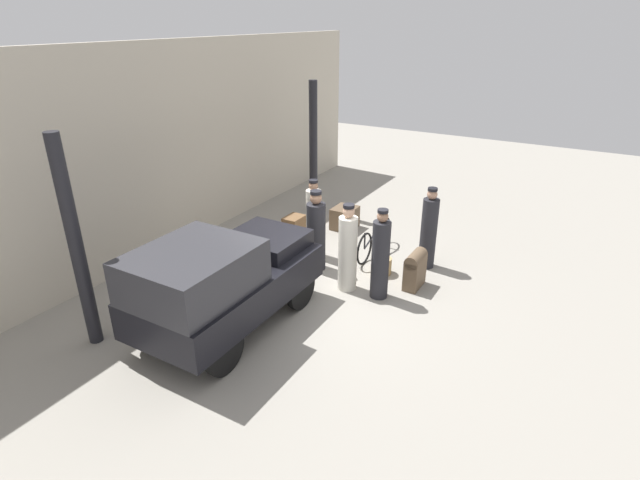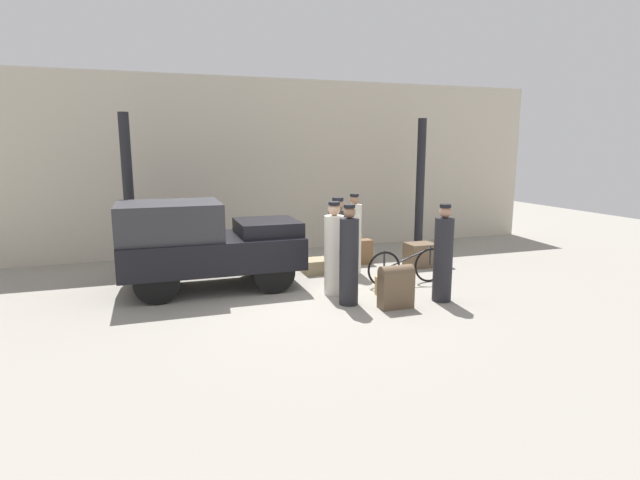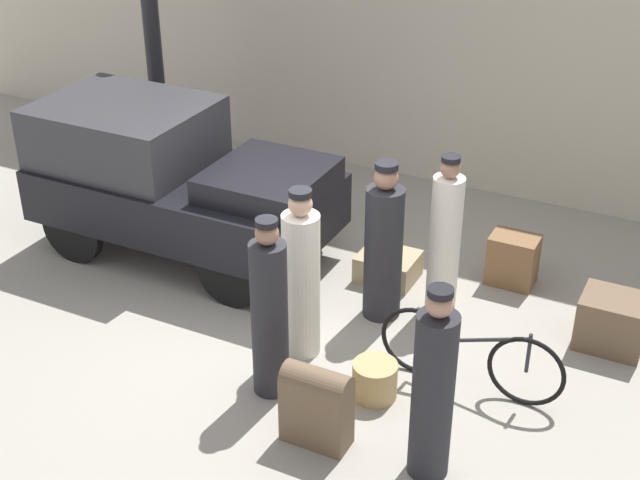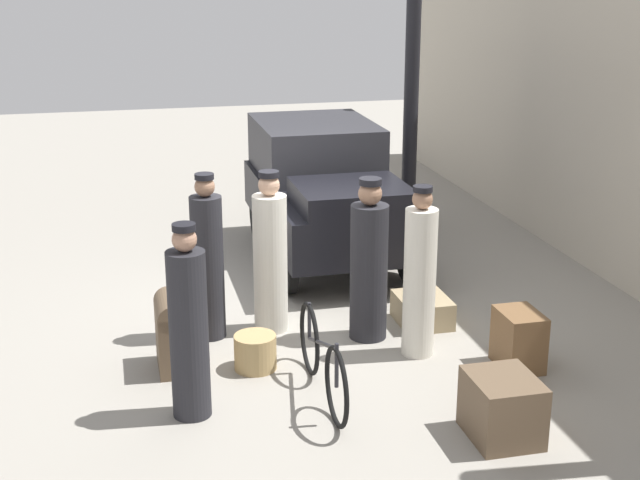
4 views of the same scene
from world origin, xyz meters
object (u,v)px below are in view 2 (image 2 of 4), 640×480
object	(u,v)px
bicycle	(407,267)
porter_lifting_near_truck	(354,237)
truck	(202,241)
porter_with_bicycle	(349,259)
suitcase_tan_flat	(360,251)
porter_carrying_trunk	(334,252)
suitcase_black_upright	(420,255)
trunk_barrel_dark	(396,285)
porter_standing_middle	(338,243)
conductor_in_dark_uniform	(443,257)
wicker_basket	(386,285)
trunk_umber_medium	(317,266)

from	to	relation	value
bicycle	porter_lifting_near_truck	distance (m)	1.43
truck	porter_lifting_near_truck	distance (m)	3.26
porter_with_bicycle	suitcase_tan_flat	xyz separation A→B (m)	(1.45, 2.86, -0.54)
porter_carrying_trunk	porter_with_bicycle	distance (m)	0.67
suitcase_black_upright	trunk_barrel_dark	world-z (taller)	trunk_barrel_dark
suitcase_tan_flat	trunk_barrel_dark	bearing A→B (deg)	-102.85
bicycle	porter_with_bicycle	distance (m)	1.88
suitcase_black_upright	suitcase_tan_flat	distance (m)	1.42
bicycle	suitcase_tan_flat	distance (m)	2.03
bicycle	porter_with_bicycle	world-z (taller)	porter_with_bicycle
porter_standing_middle	conductor_in_dark_uniform	world-z (taller)	conductor_in_dark_uniform
suitcase_tan_flat	truck	bearing A→B (deg)	-164.76
porter_carrying_trunk	suitcase_black_upright	distance (m)	3.12
wicker_basket	porter_lifting_near_truck	world-z (taller)	porter_lifting_near_truck
wicker_basket	porter_standing_middle	size ratio (longest dim) A/B	0.24
porter_with_bicycle	trunk_barrel_dark	xyz separation A→B (m)	(0.70, -0.45, -0.42)
suitcase_black_upright	bicycle	bearing A→B (deg)	-128.93
wicker_basket	trunk_barrel_dark	distance (m)	0.85
wicker_basket	porter_standing_middle	distance (m)	1.51
conductor_in_dark_uniform	porter_with_bicycle	bearing A→B (deg)	167.95
truck	suitcase_black_upright	distance (m)	5.05
porter_lifting_near_truck	bicycle	bearing A→B (deg)	-59.27
truck	trunk_umber_medium	distance (m)	2.69
conductor_in_dark_uniform	suitcase_tan_flat	world-z (taller)	conductor_in_dark_uniform
porter_carrying_trunk	conductor_in_dark_uniform	distance (m)	1.99
wicker_basket	porter_carrying_trunk	xyz separation A→B (m)	(-0.93, 0.33, 0.64)
porter_carrying_trunk	suitcase_black_upright	world-z (taller)	porter_carrying_trunk
porter_with_bicycle	suitcase_black_upright	world-z (taller)	porter_with_bicycle
wicker_basket	porter_with_bicycle	world-z (taller)	porter_with_bicycle
conductor_in_dark_uniform	trunk_barrel_dark	xyz separation A→B (m)	(-0.98, -0.10, -0.41)
conductor_in_dark_uniform	trunk_umber_medium	world-z (taller)	conductor_in_dark_uniform
porter_with_bicycle	porter_carrying_trunk	bearing A→B (deg)	92.77
porter_with_bicycle	suitcase_tan_flat	bearing A→B (deg)	63.07
porter_carrying_trunk	trunk_umber_medium	world-z (taller)	porter_carrying_trunk
bicycle	wicker_basket	size ratio (longest dim) A/B	4.23
porter_standing_middle	suitcase_tan_flat	bearing A→B (deg)	49.59
suitcase_tan_flat	bicycle	bearing A→B (deg)	-85.21
conductor_in_dark_uniform	trunk_umber_medium	size ratio (longest dim) A/B	2.75
porter_lifting_near_truck	porter_standing_middle	bearing A→B (deg)	-144.58
wicker_basket	porter_standing_middle	xyz separation A→B (m)	(-0.49, 1.29, 0.62)
wicker_basket	porter_carrying_trunk	bearing A→B (deg)	160.40
truck	porter_with_bicycle	distance (m)	2.96
wicker_basket	trunk_barrel_dark	world-z (taller)	trunk_barrel_dark
porter_carrying_trunk	suitcase_tan_flat	world-z (taller)	porter_carrying_trunk
bicycle	suitcase_tan_flat	world-z (taller)	bicycle
porter_standing_middle	trunk_barrel_dark	bearing A→B (deg)	-82.06
porter_with_bicycle	suitcase_tan_flat	world-z (taller)	porter_with_bicycle
truck	conductor_in_dark_uniform	world-z (taller)	conductor_in_dark_uniform
trunk_umber_medium	conductor_in_dark_uniform	bearing A→B (deg)	-61.00
porter_standing_middle	suitcase_black_upright	world-z (taller)	porter_standing_middle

